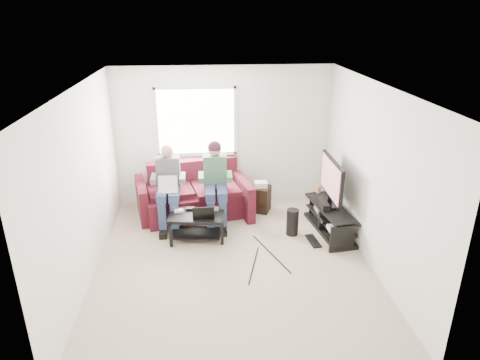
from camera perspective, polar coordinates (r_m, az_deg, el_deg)
name	(u,v)px	position (r m, az deg, el deg)	size (l,w,h in m)	color
floor	(233,262)	(6.49, -0.94, -10.93)	(4.50, 4.50, 0.00)	tan
ceiling	(232,87)	(5.53, -1.11, 12.35)	(4.50, 4.50, 0.00)	white
wall_back	(224,137)	(8.01, -2.20, 5.81)	(4.50, 4.50, 0.00)	silver
wall_front	(251,276)	(3.90, 1.46, -12.71)	(4.50, 4.50, 0.00)	silver
wall_left	(84,187)	(6.09, -20.13, -0.85)	(4.50, 4.50, 0.00)	silver
wall_right	(373,177)	(6.34, 17.33, 0.39)	(4.50, 4.50, 0.00)	silver
window	(196,122)	(7.91, -5.88, 7.74)	(1.48, 0.04, 1.28)	white
sofa	(193,197)	(7.82, -6.25, -2.22)	(2.17, 1.27, 0.93)	#4C1319
person_left	(168,183)	(7.34, -9.54, -0.40)	(0.40, 0.71, 1.39)	#314A6D
person_right	(215,178)	(7.31, -3.30, 0.30)	(0.40, 0.71, 1.43)	#314A6D
laptop_silver	(168,187)	(7.19, -9.62, -0.98)	(0.32, 0.22, 0.24)	silver
coffee_table	(196,221)	(6.99, -5.84, -5.44)	(0.93, 0.64, 0.43)	black
laptop_black	(203,210)	(6.82, -4.91, -3.96)	(0.34, 0.24, 0.24)	black
controller_a	(179,211)	(7.05, -8.16, -4.09)	(0.14, 0.09, 0.04)	silver
controller_b	(190,209)	(7.10, -6.69, -3.83)	(0.14, 0.09, 0.04)	black
controller_c	(214,209)	(7.07, -3.44, -3.83)	(0.14, 0.09, 0.04)	gray
tv_stand	(330,221)	(7.38, 11.91, -5.34)	(0.58, 1.39, 0.45)	black
tv	(331,180)	(7.18, 12.10, 0.04)	(0.12, 1.10, 0.81)	black
soundbar	(323,203)	(7.30, 10.97, -2.97)	(0.12, 0.50, 0.10)	black
drink_cup	(319,190)	(7.78, 10.44, -1.26)	(0.08, 0.08, 0.12)	#AD794A
console_white	(337,228)	(7.01, 12.87, -6.32)	(0.30, 0.22, 0.06)	silver
console_grey	(325,209)	(7.60, 11.32, -3.79)	(0.34, 0.26, 0.08)	gray
console_black	(331,218)	(7.30, 12.06, -5.01)	(0.38, 0.30, 0.07)	black
subwoofer	(292,222)	(7.17, 7.00, -5.60)	(0.20, 0.20, 0.45)	black
keyboard_floor	(313,241)	(7.11, 9.74, -8.01)	(0.14, 0.42, 0.02)	black
end_table	(261,198)	(7.92, 2.77, -2.39)	(0.32, 0.32, 0.58)	black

